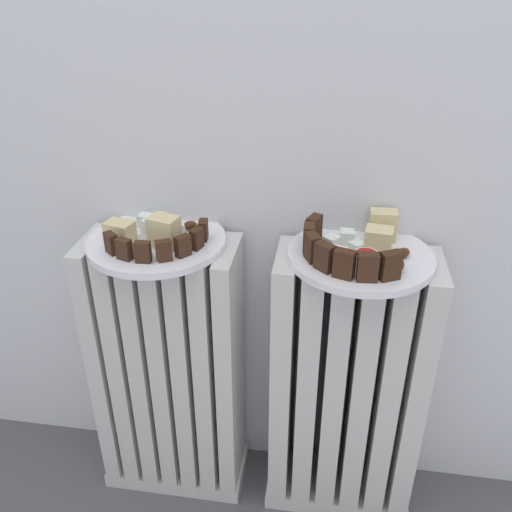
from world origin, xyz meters
TOP-DOWN VIEW (x-y plane):
  - radiator_left at (-0.17, 0.28)m, footprint 0.28×0.13m
  - radiator_right at (0.17, 0.28)m, footprint 0.28×0.13m
  - plate_left at (-0.17, 0.28)m, footprint 0.23×0.23m
  - plate_right at (0.17, 0.28)m, footprint 0.23×0.23m
  - dark_cake_slice_left_0 at (-0.22, 0.22)m, footprint 0.03×0.03m
  - dark_cake_slice_left_1 at (-0.20, 0.20)m, footprint 0.03×0.02m
  - dark_cake_slice_left_2 at (-0.16, 0.20)m, footprint 0.02×0.02m
  - dark_cake_slice_left_3 at (-0.13, 0.21)m, footprint 0.03×0.02m
  - dark_cake_slice_left_4 at (-0.11, 0.23)m, footprint 0.03×0.03m
  - dark_cake_slice_left_5 at (-0.09, 0.26)m, footprint 0.02×0.03m
  - dark_cake_slice_left_6 at (-0.09, 0.29)m, footprint 0.02×0.03m
  - marble_cake_slice_left_0 at (-0.22, 0.26)m, footprint 0.05×0.04m
  - marble_cake_slice_left_1 at (-0.15, 0.26)m, footprint 0.05×0.05m
  - turkish_delight_left_0 at (-0.14, 0.29)m, footprint 0.03×0.03m
  - turkish_delight_left_1 at (-0.20, 0.32)m, footprint 0.02×0.02m
  - turkish_delight_left_2 at (-0.19, 0.30)m, footprint 0.03×0.03m
  - turkish_delight_left_3 at (-0.18, 0.33)m, footprint 0.02×0.02m
  - medjool_date_left_0 at (-0.23, 0.30)m, footprint 0.03×0.03m
  - medjool_date_left_1 at (-0.12, 0.32)m, footprint 0.03×0.02m
  - dark_cake_slice_right_0 at (0.09, 0.31)m, footprint 0.03×0.03m
  - dark_cake_slice_right_1 at (0.09, 0.28)m, footprint 0.02×0.03m
  - dark_cake_slice_right_2 at (0.09, 0.25)m, footprint 0.03×0.03m
  - dark_cake_slice_right_3 at (0.11, 0.22)m, footprint 0.03×0.03m
  - dark_cake_slice_right_4 at (0.14, 0.20)m, footprint 0.03×0.03m
  - dark_cake_slice_right_5 at (0.18, 0.20)m, footprint 0.03×0.02m
  - dark_cake_slice_right_6 at (0.21, 0.21)m, footprint 0.03×0.03m
  - marble_cake_slice_right_0 at (0.20, 0.29)m, footprint 0.05×0.04m
  - marble_cake_slice_right_1 at (0.20, 0.33)m, footprint 0.05×0.03m
  - turkish_delight_right_0 at (0.12, 0.29)m, footprint 0.03×0.03m
  - turkish_delight_right_1 at (0.16, 0.28)m, footprint 0.03×0.03m
  - turkish_delight_right_2 at (0.13, 0.25)m, footprint 0.03×0.03m
  - turkish_delight_right_3 at (0.15, 0.31)m, footprint 0.02×0.02m
  - medjool_date_right_0 at (0.23, 0.28)m, footprint 0.03×0.03m
  - medjool_date_right_1 at (0.22, 0.24)m, footprint 0.02×0.03m
  - jam_bowl_right at (0.18, 0.24)m, footprint 0.04×0.04m
  - fork at (-0.18, 0.25)m, footprint 0.07×0.10m

SIDE VIEW (x-z plane):
  - radiator_right at x=0.17m, z-range 0.00..0.55m
  - radiator_left at x=-0.17m, z-range 0.00..0.55m
  - plate_left at x=-0.17m, z-range 0.56..0.57m
  - plate_right at x=0.17m, z-range 0.56..0.57m
  - fork at x=-0.18m, z-range 0.57..0.57m
  - medjool_date_right_0 at x=0.23m, z-range 0.57..0.58m
  - medjool_date_left_0 at x=-0.23m, z-range 0.57..0.58m
  - medjool_date_left_1 at x=-0.12m, z-range 0.57..0.58m
  - medjool_date_right_1 at x=0.22m, z-range 0.57..0.59m
  - turkish_delight_left_3 at x=-0.18m, z-range 0.57..0.59m
  - turkish_delight_left_0 at x=-0.14m, z-range 0.57..0.59m
  - turkish_delight_right_1 at x=0.16m, z-range 0.57..0.59m
  - turkish_delight_right_0 at x=0.12m, z-range 0.57..0.59m
  - turkish_delight_left_1 at x=-0.20m, z-range 0.57..0.59m
  - turkish_delight_right_3 at x=0.15m, z-range 0.57..0.59m
  - turkish_delight_right_2 at x=0.13m, z-range 0.57..0.59m
  - turkish_delight_left_2 at x=-0.19m, z-range 0.57..0.59m
  - jam_bowl_right at x=0.18m, z-range 0.57..0.59m
  - dark_cake_slice_left_0 at x=-0.22m, z-range 0.57..0.60m
  - dark_cake_slice_left_1 at x=-0.20m, z-range 0.57..0.60m
  - dark_cake_slice_left_2 at x=-0.16m, z-range 0.57..0.60m
  - dark_cake_slice_left_3 at x=-0.13m, z-range 0.57..0.60m
  - dark_cake_slice_left_4 at x=-0.11m, z-range 0.57..0.60m
  - dark_cake_slice_left_5 at x=-0.09m, z-range 0.57..0.60m
  - dark_cake_slice_left_6 at x=-0.09m, z-range 0.57..0.60m
  - marble_cake_slice_left_0 at x=-0.22m, z-range 0.57..0.60m
  - marble_cake_slice_right_0 at x=0.20m, z-range 0.57..0.61m
  - dark_cake_slice_right_0 at x=0.09m, z-range 0.57..0.61m
  - dark_cake_slice_right_1 at x=0.09m, z-range 0.57..0.61m
  - dark_cake_slice_right_2 at x=0.09m, z-range 0.57..0.61m
  - dark_cake_slice_right_3 at x=0.11m, z-range 0.57..0.61m
  - dark_cake_slice_right_4 at x=0.14m, z-range 0.57..0.61m
  - dark_cake_slice_right_5 at x=0.18m, z-range 0.57..0.61m
  - dark_cake_slice_right_6 at x=0.21m, z-range 0.57..0.61m
  - marble_cake_slice_left_1 at x=-0.15m, z-range 0.57..0.62m
  - marble_cake_slice_right_1 at x=0.20m, z-range 0.57..0.62m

